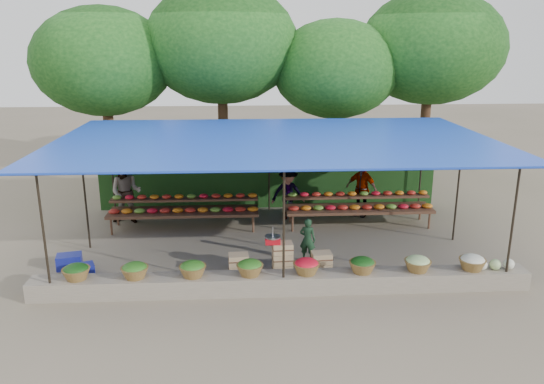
{
  "coord_description": "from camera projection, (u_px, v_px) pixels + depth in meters",
  "views": [
    {
      "loc": [
        -0.82,
        -13.03,
        5.22
      ],
      "look_at": [
        -0.06,
        0.2,
        1.36
      ],
      "focal_mm": 35.0,
      "sensor_mm": 36.0,
      "label": 1
    }
  ],
  "objects": [
    {
      "name": "vendor_seated",
      "position": [
        308.0,
        240.0,
        12.79
      ],
      "size": [
        0.46,
        0.38,
        1.08
      ],
      "primitive_type": "imported",
      "rotation": [
        0.0,
        0.0,
        2.79
      ],
      "color": "#193820",
      "rests_on": "ground"
    },
    {
      "name": "netting_backdrop",
      "position": [
        269.0,
        169.0,
        16.67
      ],
      "size": [
        10.6,
        0.06,
        2.5
      ],
      "primitive_type": "cube",
      "color": "#204A1A",
      "rests_on": "ground"
    },
    {
      "name": "ground",
      "position": [
        275.0,
        244.0,
        13.99
      ],
      "size": [
        60.0,
        60.0,
        0.0
      ],
      "primitive_type": "plane",
      "color": "#69614D",
      "rests_on": "ground"
    },
    {
      "name": "tree_row",
      "position": [
        279.0,
        53.0,
        18.55
      ],
      "size": [
        16.51,
        5.5,
        7.12
      ],
      "color": "#382414",
      "rests_on": "ground"
    },
    {
      "name": "crate_counter",
      "position": [
        281.0,
        262.0,
        12.1
      ],
      "size": [
        2.37,
        0.37,
        0.77
      ],
      "color": "tan",
      "rests_on": "ground"
    },
    {
      "name": "produce_baskets",
      "position": [
        278.0,
        267.0,
        11.19
      ],
      "size": [
        8.98,
        0.58,
        0.34
      ],
      "color": "brown",
      "rests_on": "stone_curb"
    },
    {
      "name": "fruit_table_right",
      "position": [
        359.0,
        205.0,
        15.26
      ],
      "size": [
        4.21,
        0.95,
        0.93
      ],
      "color": "#44271B",
      "rests_on": "ground"
    },
    {
      "name": "blue_crate_front",
      "position": [
        83.0,
        270.0,
        12.03
      ],
      "size": [
        0.57,
        0.5,
        0.29
      ],
      "primitive_type": "cube",
      "rotation": [
        0.0,
        0.0,
        0.39
      ],
      "color": "navy",
      "rests_on": "ground"
    },
    {
      "name": "fruit_table_left",
      "position": [
        184.0,
        208.0,
        14.98
      ],
      "size": [
        4.21,
        0.95,
        0.93
      ],
      "color": "#44271B",
      "rests_on": "ground"
    },
    {
      "name": "customer_left",
      "position": [
        126.0,
        192.0,
        15.33
      ],
      "size": [
        0.96,
        0.78,
        1.86
      ],
      "primitive_type": "imported",
      "rotation": [
        0.0,
        0.0,
        -0.09
      ],
      "color": "slate",
      "rests_on": "ground"
    },
    {
      "name": "customer_mid",
      "position": [
        288.0,
        193.0,
        15.74
      ],
      "size": [
        1.07,
        0.68,
        1.56
      ],
      "primitive_type": "imported",
      "rotation": [
        0.0,
        0.0,
        0.11
      ],
      "color": "slate",
      "rests_on": "ground"
    },
    {
      "name": "blue_crate_back",
      "position": [
        69.0,
        261.0,
        12.47
      ],
      "size": [
        0.63,
        0.51,
        0.33
      ],
      "primitive_type": "cube",
      "rotation": [
        0.0,
        0.0,
        0.2
      ],
      "color": "navy",
      "rests_on": "ground"
    },
    {
      "name": "stall_canopy",
      "position": [
        275.0,
        143.0,
        13.31
      ],
      "size": [
        10.8,
        6.6,
        2.82
      ],
      "color": "black",
      "rests_on": "ground"
    },
    {
      "name": "stone_curb",
      "position": [
        283.0,
        283.0,
        11.3
      ],
      "size": [
        10.6,
        0.55,
        0.4
      ],
      "primitive_type": "cube",
      "color": "#6D6457",
      "rests_on": "ground"
    },
    {
      "name": "customer_right",
      "position": [
        361.0,
        189.0,
        15.99
      ],
      "size": [
        1.04,
        0.93,
        1.69
      ],
      "primitive_type": "imported",
      "rotation": [
        0.0,
        0.0,
        -0.65
      ],
      "color": "slate",
      "rests_on": "ground"
    },
    {
      "name": "weighing_scale",
      "position": [
        273.0,
        239.0,
        11.93
      ],
      "size": [
        0.36,
        0.36,
        0.38
      ],
      "color": "red",
      "rests_on": "crate_counter"
    }
  ]
}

